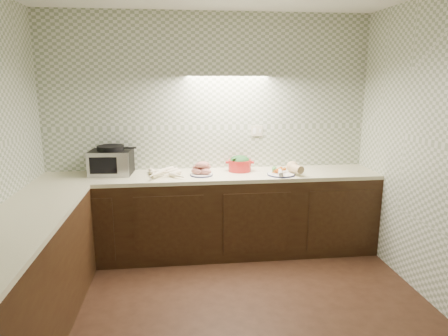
{
  "coord_description": "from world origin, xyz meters",
  "views": [
    {
      "loc": [
        -0.34,
        -2.64,
        1.91
      ],
      "look_at": [
        0.11,
        1.25,
        1.02
      ],
      "focal_mm": 32.0,
      "sensor_mm": 36.0,
      "label": 1
    }
  ],
  "objects": [
    {
      "name": "dutch_oven",
      "position": [
        0.33,
        1.61,
        0.99
      ],
      "size": [
        0.32,
        0.28,
        0.18
      ],
      "rotation": [
        0.0,
        0.0,
        -0.13
      ],
      "color": "red",
      "rests_on": "counter"
    },
    {
      "name": "parsnip_pile",
      "position": [
        -0.48,
        1.48,
        0.94
      ],
      "size": [
        0.4,
        0.4,
        0.08
      ],
      "color": "#F3E6C1",
      "rests_on": "counter"
    },
    {
      "name": "room",
      "position": [
        0.0,
        0.0,
        1.63
      ],
      "size": [
        3.6,
        3.6,
        2.6
      ],
      "color": "black",
      "rests_on": "ground"
    },
    {
      "name": "onion_bowl",
      "position": [
        -0.1,
        1.62,
        0.94
      ],
      "size": [
        0.15,
        0.15,
        0.11
      ],
      "color": "black",
      "rests_on": "counter"
    },
    {
      "name": "veg_plate",
      "position": [
        0.8,
        1.4,
        0.95
      ],
      "size": [
        0.37,
        0.35,
        0.14
      ],
      "rotation": [
        0.0,
        0.0,
        0.17
      ],
      "color": "#16193D",
      "rests_on": "counter"
    },
    {
      "name": "sweet_potato_plate",
      "position": [
        -0.1,
        1.46,
        0.96
      ],
      "size": [
        0.25,
        0.24,
        0.15
      ],
      "rotation": [
        0.0,
        0.0,
        -0.2
      ],
      "color": "#16193D",
      "rests_on": "counter"
    },
    {
      "name": "counter",
      "position": [
        -0.68,
        0.68,
        0.45
      ],
      "size": [
        3.6,
        3.6,
        0.9
      ],
      "color": "black",
      "rests_on": "ground"
    },
    {
      "name": "toaster_oven",
      "position": [
        -1.06,
        1.62,
        1.04
      ],
      "size": [
        0.46,
        0.37,
        0.31
      ],
      "rotation": [
        0.0,
        0.0,
        -0.08
      ],
      "color": "black",
      "rests_on": "counter"
    }
  ]
}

